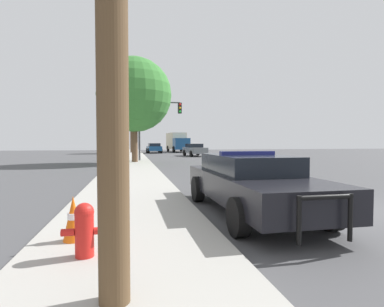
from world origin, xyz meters
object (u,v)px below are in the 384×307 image
(tree_sidewalk_mid, at_px, (134,95))
(car_background_oncoming, at_px, (195,149))
(traffic_light, at_px, (157,118))
(traffic_cone, at_px, (73,218))
(fire_hydrant, at_px, (84,228))
(tree_sidewalk_far, at_px, (132,116))
(car_background_distant, at_px, (154,148))
(box_truck, at_px, (177,142))
(police_car, at_px, (250,181))

(tree_sidewalk_mid, bearing_deg, car_background_oncoming, 57.05)
(traffic_light, xyz_separation_m, tree_sidewalk_mid, (-1.83, -1.84, 1.55))
(tree_sidewalk_mid, distance_m, traffic_cone, 18.88)
(fire_hydrant, relative_size, traffic_light, 0.15)
(car_background_oncoming, height_order, traffic_cone, car_background_oncoming)
(car_background_oncoming, xyz_separation_m, tree_sidewalk_far, (-7.07, 10.15, 4.51))
(tree_sidewalk_mid, bearing_deg, traffic_cone, -93.53)
(traffic_light, height_order, car_background_oncoming, traffic_light)
(car_background_distant, bearing_deg, traffic_light, -96.17)
(box_truck, xyz_separation_m, traffic_cone, (-8.09, -42.97, -1.20))
(police_car, bearing_deg, car_background_oncoming, -99.65)
(fire_hydrant, distance_m, traffic_light, 21.20)
(traffic_light, relative_size, car_background_oncoming, 1.03)
(fire_hydrant, xyz_separation_m, tree_sidewalk_mid, (0.86, 18.96, 4.67))
(police_car, distance_m, traffic_cone, 3.98)
(car_background_oncoming, bearing_deg, police_car, 75.97)
(fire_hydrant, height_order, traffic_light, traffic_light)
(car_background_distant, xyz_separation_m, tree_sidewalk_mid, (-2.98, -20.66, 4.41))
(tree_sidewalk_mid, bearing_deg, traffic_light, 45.06)
(tree_sidewalk_far, relative_size, tree_sidewalk_mid, 0.91)
(box_truck, bearing_deg, traffic_light, 73.60)
(traffic_light, xyz_separation_m, car_background_distant, (1.15, 18.83, -2.86))
(traffic_light, distance_m, tree_sidewalk_mid, 3.02)
(police_car, relative_size, traffic_cone, 7.59)
(fire_hydrant, relative_size, traffic_cone, 1.04)
(traffic_light, distance_m, car_background_oncoming, 10.53)
(traffic_cone, bearing_deg, tree_sidewalk_mid, 86.47)
(box_truck, distance_m, tree_sidewalk_far, 8.93)
(car_background_distant, distance_m, traffic_cone, 39.13)
(police_car, distance_m, tree_sidewalk_far, 37.70)
(car_background_oncoming, relative_size, tree_sidewalk_far, 0.67)
(car_background_oncoming, height_order, tree_sidewalk_mid, tree_sidewalk_mid)
(box_truck, bearing_deg, fire_hydrant, 76.09)
(tree_sidewalk_mid, height_order, traffic_cone, tree_sidewalk_mid)
(car_background_oncoming, xyz_separation_m, box_truck, (0.08, 14.09, 0.90))
(police_car, bearing_deg, traffic_cone, 24.79)
(car_background_distant, height_order, tree_sidewalk_mid, tree_sidewalk_mid)
(traffic_cone, bearing_deg, car_background_oncoming, 74.50)
(car_background_distant, bearing_deg, tree_sidewalk_far, 175.29)
(car_background_distant, relative_size, tree_sidewalk_far, 0.56)
(traffic_light, height_order, traffic_cone, traffic_light)
(traffic_light, bearing_deg, car_background_oncoming, 60.10)
(police_car, height_order, car_background_distant, car_background_distant)
(police_car, relative_size, car_background_oncoming, 1.09)
(tree_sidewalk_far, height_order, tree_sidewalk_mid, tree_sidewalk_mid)
(fire_hydrant, distance_m, box_truck, 44.39)
(police_car, xyz_separation_m, traffic_cone, (-3.59, -1.69, -0.26))
(box_truck, bearing_deg, tree_sidewalk_far, 25.10)
(police_car, distance_m, tree_sidewalk_mid, 17.33)
(car_background_oncoming, bearing_deg, fire_hydrant, 70.54)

